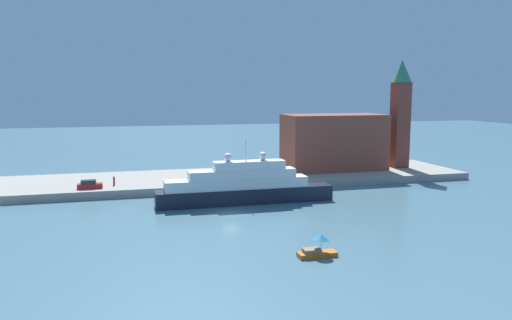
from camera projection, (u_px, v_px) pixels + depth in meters
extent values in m
plane|color=slate|center=(231.00, 214.00, 74.90)|extent=(400.00, 400.00, 0.00)
cube|color=gray|center=(203.00, 180.00, 100.10)|extent=(110.00, 20.94, 1.45)
cube|color=black|center=(246.00, 196.00, 82.20)|extent=(29.73, 3.72, 2.59)
cube|color=white|center=(237.00, 183.00, 81.52)|extent=(23.79, 3.42, 1.72)
cube|color=white|center=(242.00, 174.00, 81.53)|extent=(17.84, 3.12, 1.42)
cube|color=white|center=(249.00, 165.00, 81.64)|extent=(11.89, 2.83, 1.40)
cylinder|color=silver|center=(246.00, 151.00, 81.15)|extent=(0.16, 0.16, 3.41)
sphere|color=white|center=(263.00, 156.00, 82.06)|extent=(1.42, 1.42, 1.42)
sphere|color=white|center=(228.00, 157.00, 80.52)|extent=(1.42, 1.42, 1.42)
cube|color=#C66019|center=(317.00, 254.00, 55.79)|extent=(4.46, 1.60, 0.52)
cube|color=#8C6647|center=(312.00, 251.00, 55.55)|extent=(1.96, 1.28, 0.46)
cylinder|color=#B2B2B2|center=(321.00, 246.00, 55.77)|extent=(0.06, 0.06, 1.40)
cone|color=teal|center=(321.00, 237.00, 55.63)|extent=(1.92, 1.92, 0.67)
cube|color=brown|center=(334.00, 142.00, 108.50)|extent=(21.72, 10.65, 12.08)
cube|color=brown|center=(400.00, 125.00, 110.87)|extent=(3.39, 3.39, 19.02)
cone|color=#387A5B|center=(402.00, 71.00, 109.21)|extent=(4.41, 4.41, 5.00)
cube|color=#B21E1E|center=(90.00, 186.00, 87.43)|extent=(4.29, 1.79, 0.85)
cube|color=#262D33|center=(89.00, 182.00, 87.27)|extent=(2.57, 1.61, 0.65)
cylinder|color=maroon|center=(114.00, 181.00, 90.30)|extent=(0.36, 0.36, 1.50)
sphere|color=tan|center=(114.00, 177.00, 90.18)|extent=(0.24, 0.24, 0.24)
cylinder|color=black|center=(203.00, 183.00, 91.15)|extent=(0.55, 0.55, 0.70)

